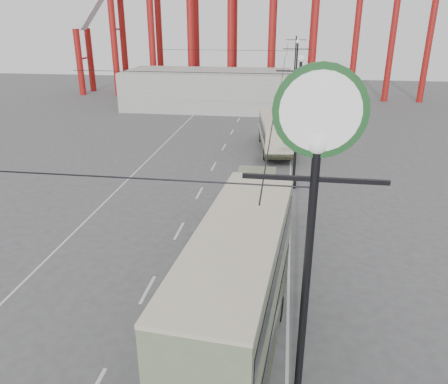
% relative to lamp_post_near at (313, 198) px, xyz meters
% --- Properties ---
extents(ground, '(160.00, 160.00, 0.00)m').
position_rel_lamp_post_near_xyz_m(ground, '(-5.60, 3.00, -7.86)').
color(ground, '#4F4F52').
rests_on(ground, ground).
extents(road_markings, '(12.52, 120.00, 0.01)m').
position_rel_lamp_post_near_xyz_m(road_markings, '(-6.46, 22.70, -7.86)').
color(road_markings, silver).
rests_on(road_markings, ground).
extents(lamp_post_near, '(3.20, 0.44, 10.80)m').
position_rel_lamp_post_near_xyz_m(lamp_post_near, '(0.00, 0.00, 0.00)').
color(lamp_post_near, black).
rests_on(lamp_post_near, ground).
extents(lamp_post_mid, '(3.20, 0.44, 9.32)m').
position_rel_lamp_post_near_xyz_m(lamp_post_mid, '(0.00, 21.00, -3.18)').
color(lamp_post_mid, black).
rests_on(lamp_post_mid, ground).
extents(lamp_post_far, '(3.20, 0.44, 9.32)m').
position_rel_lamp_post_near_xyz_m(lamp_post_far, '(0.00, 43.00, -3.18)').
color(lamp_post_far, black).
rests_on(lamp_post_far, ground).
extents(lamp_post_distant, '(3.20, 0.44, 9.32)m').
position_rel_lamp_post_near_xyz_m(lamp_post_distant, '(0.00, 65.00, -3.18)').
color(lamp_post_distant, black).
rests_on(lamp_post_distant, ground).
extents(fairground_shed, '(22.00, 10.00, 5.00)m').
position_rel_lamp_post_near_xyz_m(fairground_shed, '(-11.60, 50.00, -5.36)').
color(fairground_shed, '#A2A39D').
rests_on(fairground_shed, ground).
extents(double_decker_bus, '(3.39, 10.40, 5.49)m').
position_rel_lamp_post_near_xyz_m(double_decker_bus, '(-1.98, 3.01, -4.79)').
color(double_decker_bus, '#303B20').
rests_on(double_decker_bus, ground).
extents(single_decker_green, '(2.34, 10.08, 2.85)m').
position_rel_lamp_post_near_xyz_m(single_decker_green, '(-2.37, 12.05, -6.25)').
color(single_decker_green, '#6C7959').
rests_on(single_decker_green, ground).
extents(single_decker_cream, '(3.75, 10.12, 3.07)m').
position_rel_lamp_post_near_xyz_m(single_decker_cream, '(-1.76, 30.79, -6.13)').
color(single_decker_cream, beige).
rests_on(single_decker_cream, ground).
extents(pedestrian, '(0.74, 0.59, 1.76)m').
position_rel_lamp_post_near_xyz_m(pedestrian, '(-3.48, 12.89, -6.98)').
color(pedestrian, black).
rests_on(pedestrian, ground).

